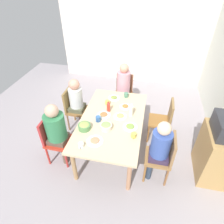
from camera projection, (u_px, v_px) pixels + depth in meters
ground_plane at (112, 147)px, 3.77m from camera, size 6.89×6.89×0.00m
wall_left at (135, 36)px, 5.24m from camera, size 0.12×4.17×2.60m
dining_table at (112, 122)px, 3.37m from camera, size 1.82×1.08×0.72m
chair_0 at (54, 138)px, 3.26m from camera, size 0.40×0.40×0.90m
person_0 at (56, 129)px, 3.11m from camera, size 0.33×0.33×1.20m
chair_1 at (124, 91)px, 4.46m from camera, size 0.40×0.40×0.90m
person_1 at (123, 85)px, 4.25m from camera, size 0.30×0.30×1.22m
chair_2 at (164, 119)px, 3.66m from camera, size 0.40×0.40×0.90m
chair_3 at (164, 156)px, 2.95m from camera, size 0.40×0.40×0.90m
person_3 at (159, 146)px, 2.85m from camera, size 0.30×0.30×1.16m
chair_4 at (74, 107)px, 3.96m from camera, size 0.40×0.40×0.90m
person_4 at (77, 100)px, 3.84m from camera, size 0.30×0.30×1.16m
plate_0 at (130, 127)px, 3.15m from camera, size 0.25×0.25×0.04m
plate_1 at (104, 115)px, 3.40m from camera, size 0.24×0.24×0.04m
plate_2 at (125, 107)px, 3.59m from camera, size 0.21×0.21×0.04m
plate_3 at (114, 98)px, 3.83m from camera, size 0.23×0.23×0.04m
plate_4 at (95, 141)px, 2.89m from camera, size 0.26×0.26×0.04m
plate_5 at (120, 116)px, 3.37m from camera, size 0.23×0.23×0.04m
bowl_0 at (106, 126)px, 3.10m from camera, size 0.19×0.19×0.11m
bowl_1 at (84, 126)px, 3.10m from camera, size 0.20×0.20×0.11m
cup_0 at (126, 95)px, 3.85m from camera, size 0.13×0.09×0.09m
cup_1 at (107, 102)px, 3.65m from camera, size 0.12×0.09×0.08m
cup_2 at (98, 119)px, 3.25m from camera, size 0.12×0.09×0.10m
cup_3 at (81, 145)px, 2.80m from camera, size 0.12×0.08×0.07m
cup_4 at (134, 135)px, 2.96m from camera, size 0.12×0.09×0.08m
bottle_0 at (131, 110)px, 3.33m from camera, size 0.07×0.07×0.25m
bottle_1 at (108, 107)px, 3.44m from camera, size 0.06×0.06×0.21m
side_cabinet at (215, 154)px, 3.05m from camera, size 0.70×0.44×0.90m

